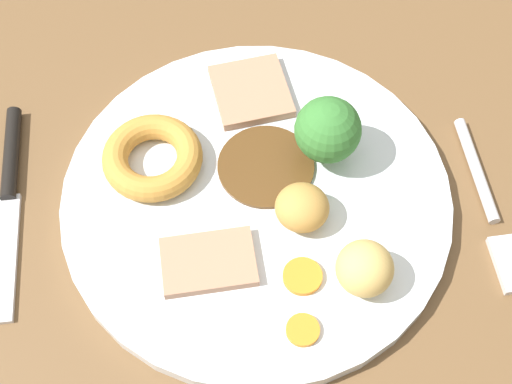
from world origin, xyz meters
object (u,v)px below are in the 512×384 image
(meat_slice_main, at_px, (251,91))
(knife, at_px, (9,189))
(roast_potato_right, at_px, (365,268))
(meat_slice_under, at_px, (208,262))
(dinner_plate, at_px, (256,203))
(yorkshire_pudding, at_px, (152,157))
(broccoli_floret, at_px, (328,130))
(carrot_coin_back, at_px, (302,276))
(carrot_coin_front, at_px, (303,330))
(roast_potato_left, at_px, (302,208))
(fork, at_px, (489,207))

(meat_slice_main, xyz_separation_m, knife, (0.20, 0.07, -0.01))
(roast_potato_right, bearing_deg, meat_slice_under, -12.36)
(dinner_plate, xyz_separation_m, knife, (0.19, -0.03, -0.00))
(yorkshire_pudding, relative_size, roast_potato_right, 1.89)
(broccoli_floret, bearing_deg, knife, -0.31)
(knife, bearing_deg, roast_potato_right, 66.86)
(carrot_coin_back, bearing_deg, roast_potato_right, 172.14)
(meat_slice_main, distance_m, broccoli_floret, 0.09)
(carrot_coin_back, distance_m, broccoli_floret, 0.11)
(dinner_plate, distance_m, carrot_coin_front, 0.11)
(roast_potato_left, relative_size, carrot_coin_back, 1.41)
(roast_potato_left, distance_m, knife, 0.23)
(roast_potato_left, distance_m, roast_potato_right, 0.06)
(meat_slice_under, distance_m, fork, 0.22)
(roast_potato_left, height_order, carrot_coin_back, roast_potato_left)
(roast_potato_right, bearing_deg, dinner_plate, -47.69)
(broccoli_floret, height_order, fork, broccoli_floret)
(meat_slice_main, bearing_deg, yorkshire_pudding, 36.18)
(carrot_coin_front, bearing_deg, roast_potato_right, -144.50)
(roast_potato_right, height_order, knife, roast_potato_right)
(meat_slice_main, xyz_separation_m, roast_potato_right, (-0.06, 0.17, 0.01))
(meat_slice_main, height_order, knife, meat_slice_main)
(carrot_coin_front, bearing_deg, roast_potato_left, -97.35)
(carrot_coin_back, relative_size, knife, 0.15)
(meat_slice_under, bearing_deg, carrot_coin_front, 136.57)
(carrot_coin_front, distance_m, broccoli_floret, 0.15)
(meat_slice_main, bearing_deg, roast_potato_right, 109.17)
(roast_potato_right, xyz_separation_m, carrot_coin_back, (0.04, -0.01, -0.02))
(meat_slice_main, relative_size, yorkshire_pudding, 0.82)
(meat_slice_under, bearing_deg, fork, -172.36)
(broccoli_floret, bearing_deg, fork, 155.73)
(roast_potato_right, distance_m, carrot_coin_back, 0.05)
(roast_potato_right, height_order, fork, roast_potato_right)
(meat_slice_main, xyz_separation_m, roast_potato_left, (-0.02, 0.12, 0.01))
(carrot_coin_back, relative_size, broccoli_floret, 0.47)
(broccoli_floret, relative_size, knife, 0.32)
(knife, bearing_deg, carrot_coin_front, 55.72)
(carrot_coin_front, relative_size, broccoli_floret, 0.39)
(meat_slice_under, bearing_deg, knife, -29.53)
(meat_slice_main, bearing_deg, broccoli_floret, 127.38)
(meat_slice_main, relative_size, roast_potato_left, 1.58)
(meat_slice_under, distance_m, roast_potato_right, 0.11)
(dinner_plate, xyz_separation_m, yorkshire_pudding, (0.08, -0.04, 0.02))
(roast_potato_left, distance_m, broccoli_floret, 0.06)
(broccoli_floret, distance_m, knife, 0.25)
(broccoli_floret, bearing_deg, meat_slice_under, 40.71)
(roast_potato_left, height_order, knife, roast_potato_left)
(dinner_plate, bearing_deg, carrot_coin_front, 100.72)
(dinner_plate, bearing_deg, fork, 173.26)
(yorkshire_pudding, bearing_deg, knife, 2.31)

